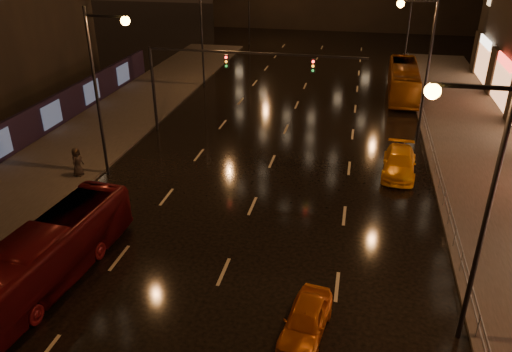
# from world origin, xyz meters

# --- Properties ---
(ground) EXTENTS (140.00, 140.00, 0.00)m
(ground) POSITION_xyz_m (0.00, 20.00, 0.00)
(ground) COLOR black
(ground) RESTS_ON ground
(sidewalk_left) EXTENTS (7.00, 70.00, 0.15)m
(sidewalk_left) POSITION_xyz_m (-13.50, 15.00, 0.07)
(sidewalk_left) COLOR #38332D
(sidewalk_left) RESTS_ON ground
(sidewalk_right) EXTENTS (7.00, 70.00, 0.15)m
(sidewalk_right) POSITION_xyz_m (13.50, 15.00, 0.07)
(sidewalk_right) COLOR #38332D
(sidewalk_right) RESTS_ON ground
(traffic_signal) EXTENTS (15.31, 0.32, 6.20)m
(traffic_signal) POSITION_xyz_m (-5.06, 20.00, 4.74)
(traffic_signal) COLOR black
(traffic_signal) RESTS_ON ground
(streetlight_right) EXTENTS (2.64, 0.50, 10.00)m
(streetlight_right) POSITION_xyz_m (8.92, 2.00, 6.43)
(streetlight_right) COLOR black
(streetlight_right) RESTS_ON ground
(railing_right) EXTENTS (0.05, 56.00, 1.00)m
(railing_right) POSITION_xyz_m (10.20, 18.00, 0.90)
(railing_right) COLOR #99999E
(railing_right) RESTS_ON sidewalk_right
(bus_red) EXTENTS (3.01, 9.79, 2.69)m
(bus_red) POSITION_xyz_m (-7.00, 2.00, 1.34)
(bus_red) COLOR #550C10
(bus_red) RESTS_ON ground
(bus_curb) EXTENTS (2.61, 10.37, 2.88)m
(bus_curb) POSITION_xyz_m (9.00, 32.64, 1.44)
(bus_curb) COLOR #914C0E
(bus_curb) RESTS_ON ground
(taxi_near) EXTENTS (1.98, 3.86, 1.26)m
(taxi_near) POSITION_xyz_m (4.00, 1.00, 0.63)
(taxi_near) COLOR #C85D12
(taxi_near) RESTS_ON ground
(taxi_far) EXTENTS (2.30, 4.93, 1.39)m
(taxi_far) POSITION_xyz_m (8.00, 15.93, 0.70)
(taxi_far) COLOR #F7A517
(taxi_far) RESTS_ON ground
(pedestrian_c) EXTENTS (0.62, 0.91, 1.80)m
(pedestrian_c) POSITION_xyz_m (-11.12, 11.27, 1.05)
(pedestrian_c) COLOR black
(pedestrian_c) RESTS_ON sidewalk_left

